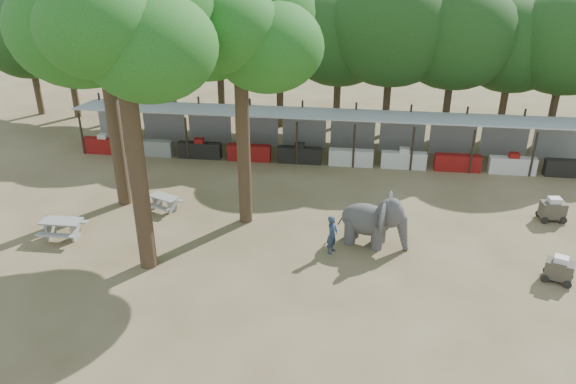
# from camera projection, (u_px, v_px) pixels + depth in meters

# --- Properties ---
(ground) EXTENTS (100.00, 100.00, 0.00)m
(ground) POSITION_uv_depth(u_px,v_px,m) (298.00, 309.00, 19.10)
(ground) COLOR brown
(ground) RESTS_ON ground
(vendor_stalls) EXTENTS (28.00, 2.99, 2.80)m
(vendor_stalls) POSITION_uv_depth(u_px,v_px,m) (327.00, 138.00, 30.96)
(vendor_stalls) COLOR #9A9BA1
(vendor_stalls) RESTS_ON ground
(yard_tree_left) EXTENTS (7.10, 6.90, 11.02)m
(yard_tree_left) POSITION_uv_depth(u_px,v_px,m) (99.00, 22.00, 23.05)
(yard_tree_left) COLOR #332316
(yard_tree_left) RESTS_ON ground
(yard_tree_center) EXTENTS (7.10, 6.90, 12.04)m
(yard_tree_center) POSITION_uv_depth(u_px,v_px,m) (116.00, 16.00, 17.79)
(yard_tree_center) COLOR #332316
(yard_tree_center) RESTS_ON ground
(yard_tree_back) EXTENTS (7.10, 6.90, 11.36)m
(yard_tree_back) POSITION_uv_depth(u_px,v_px,m) (236.00, 20.00, 21.30)
(yard_tree_back) COLOR #332316
(yard_tree_back) RESTS_ON ground
(backdrop_trees) EXTENTS (46.46, 5.95, 8.33)m
(backdrop_trees) POSITION_uv_depth(u_px,v_px,m) (335.00, 40.00, 33.70)
(backdrop_trees) COLOR #332316
(backdrop_trees) RESTS_ON ground
(elephant) EXTENTS (2.95, 2.17, 2.19)m
(elephant) POSITION_uv_depth(u_px,v_px,m) (374.00, 220.00, 22.55)
(elephant) COLOR #3D3B3B
(elephant) RESTS_ON ground
(handler) EXTENTS (0.57, 0.68, 1.60)m
(handler) POSITION_uv_depth(u_px,v_px,m) (332.00, 235.00, 22.09)
(handler) COLOR #26384C
(handler) RESTS_ON ground
(picnic_table_near) EXTENTS (1.67, 1.51, 0.82)m
(picnic_table_near) POSITION_uv_depth(u_px,v_px,m) (62.00, 226.00, 23.23)
(picnic_table_near) COLOR gray
(picnic_table_near) RESTS_ON ground
(picnic_table_far) EXTENTS (1.70, 1.63, 0.67)m
(picnic_table_far) POSITION_uv_depth(u_px,v_px,m) (164.00, 201.00, 25.58)
(picnic_table_far) COLOR gray
(picnic_table_far) RESTS_ON ground
(cart_front) EXTENTS (1.24, 1.03, 1.03)m
(cart_front) POSITION_uv_depth(u_px,v_px,m) (559.00, 269.00, 20.41)
(cart_front) COLOR #3A3329
(cart_front) RESTS_ON ground
(cart_back) EXTENTS (1.20, 0.86, 1.10)m
(cart_back) POSITION_uv_depth(u_px,v_px,m) (553.00, 209.00, 24.63)
(cart_back) COLOR #3A3329
(cart_back) RESTS_ON ground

